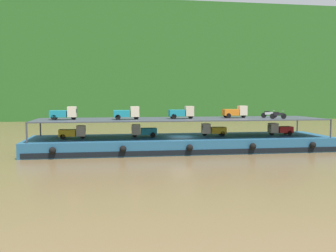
{
  "coord_description": "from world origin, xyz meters",
  "views": [
    {
      "loc": [
        -7.92,
        -40.92,
        5.92
      ],
      "look_at": [
        -1.51,
        0.0,
        2.7
      ],
      "focal_mm": 40.47,
      "sensor_mm": 36.0,
      "label": 1
    }
  ],
  "objects_px": {
    "mini_truck_lower_fore": "(280,129)",
    "mini_truck_lower_aft": "(144,131)",
    "mini_truck_lower_mid": "(213,130)",
    "mini_truck_lower_stern": "(73,132)",
    "motorcycle_upper_port": "(278,115)",
    "cargo_barge": "(181,143)",
    "mini_truck_upper_fore": "(182,112)",
    "motorcycle_upper_centre": "(269,114)",
    "mini_truck_upper_mid": "(127,113)",
    "mini_truck_upper_bow": "(235,112)",
    "mini_truck_upper_stern": "(64,113)"
  },
  "relations": [
    {
      "from": "mini_truck_lower_fore",
      "to": "mini_truck_upper_bow",
      "type": "bearing_deg",
      "value": 172.97
    },
    {
      "from": "mini_truck_lower_aft",
      "to": "mini_truck_upper_fore",
      "type": "distance_m",
      "value": 4.65
    },
    {
      "from": "mini_truck_lower_stern",
      "to": "motorcycle_upper_port",
      "type": "height_order",
      "value": "motorcycle_upper_port"
    },
    {
      "from": "mini_truck_lower_stern",
      "to": "motorcycle_upper_centre",
      "type": "height_order",
      "value": "motorcycle_upper_centre"
    },
    {
      "from": "mini_truck_lower_stern",
      "to": "motorcycle_upper_port",
      "type": "distance_m",
      "value": 22.07
    },
    {
      "from": "mini_truck_lower_stern",
      "to": "mini_truck_upper_stern",
      "type": "bearing_deg",
      "value": 164.92
    },
    {
      "from": "mini_truck_lower_aft",
      "to": "mini_truck_lower_mid",
      "type": "xyz_separation_m",
      "value": [
        7.9,
        0.11,
        0.0
      ]
    },
    {
      "from": "mini_truck_upper_mid",
      "to": "mini_truck_lower_mid",
      "type": "bearing_deg",
      "value": 5.89
    },
    {
      "from": "cargo_barge",
      "to": "motorcycle_upper_centre",
      "type": "relative_size",
      "value": 17.37
    },
    {
      "from": "mini_truck_lower_mid",
      "to": "mini_truck_upper_fore",
      "type": "relative_size",
      "value": 1.01
    },
    {
      "from": "motorcycle_upper_port",
      "to": "mini_truck_lower_mid",
      "type": "bearing_deg",
      "value": 158.07
    },
    {
      "from": "mini_truck_upper_stern",
      "to": "mini_truck_upper_mid",
      "type": "distance_m",
      "value": 6.57
    },
    {
      "from": "mini_truck_lower_fore",
      "to": "mini_truck_lower_aft",
      "type": "bearing_deg",
      "value": 179.2
    },
    {
      "from": "mini_truck_upper_mid",
      "to": "mini_truck_upper_fore",
      "type": "bearing_deg",
      "value": 4.92
    },
    {
      "from": "mini_truck_upper_fore",
      "to": "mini_truck_lower_fore",
      "type": "bearing_deg",
      "value": 0.75
    },
    {
      "from": "cargo_barge",
      "to": "mini_truck_lower_stern",
      "type": "relative_size",
      "value": 12.02
    },
    {
      "from": "mini_truck_upper_stern",
      "to": "motorcycle_upper_port",
      "type": "height_order",
      "value": "mini_truck_upper_stern"
    },
    {
      "from": "mini_truck_lower_mid",
      "to": "motorcycle_upper_port",
      "type": "relative_size",
      "value": 1.47
    },
    {
      "from": "mini_truck_upper_fore",
      "to": "motorcycle_upper_port",
      "type": "height_order",
      "value": "mini_truck_upper_fore"
    },
    {
      "from": "cargo_barge",
      "to": "mini_truck_lower_mid",
      "type": "distance_m",
      "value": 4.02
    },
    {
      "from": "mini_truck_upper_bow",
      "to": "motorcycle_upper_centre",
      "type": "xyz_separation_m",
      "value": [
        3.8,
        -0.68,
        -0.26
      ]
    },
    {
      "from": "cargo_barge",
      "to": "mini_truck_upper_mid",
      "type": "relative_size",
      "value": 12.03
    },
    {
      "from": "mini_truck_lower_stern",
      "to": "mini_truck_lower_fore",
      "type": "relative_size",
      "value": 1.0
    },
    {
      "from": "mini_truck_lower_stern",
      "to": "mini_truck_upper_fore",
      "type": "xyz_separation_m",
      "value": [
        11.69,
        0.24,
        2.0
      ]
    },
    {
      "from": "cargo_barge",
      "to": "mini_truck_lower_mid",
      "type": "height_order",
      "value": "mini_truck_lower_mid"
    },
    {
      "from": "cargo_barge",
      "to": "mini_truck_upper_stern",
      "type": "bearing_deg",
      "value": -179.62
    },
    {
      "from": "mini_truck_upper_mid",
      "to": "mini_truck_upper_fore",
      "type": "relative_size",
      "value": 1.0
    },
    {
      "from": "mini_truck_lower_stern",
      "to": "mini_truck_lower_aft",
      "type": "bearing_deg",
      "value": 4.68
    },
    {
      "from": "mini_truck_lower_aft",
      "to": "mini_truck_upper_fore",
      "type": "height_order",
      "value": "mini_truck_upper_fore"
    },
    {
      "from": "mini_truck_lower_mid",
      "to": "mini_truck_upper_bow",
      "type": "xyz_separation_m",
      "value": [
        2.68,
        0.3,
        2.0
      ]
    },
    {
      "from": "mini_truck_lower_mid",
      "to": "mini_truck_upper_mid",
      "type": "xyz_separation_m",
      "value": [
        -9.76,
        -1.01,
        2.0
      ]
    },
    {
      "from": "mini_truck_lower_stern",
      "to": "mini_truck_upper_fore",
      "type": "distance_m",
      "value": 11.86
    },
    {
      "from": "mini_truck_upper_fore",
      "to": "mini_truck_upper_bow",
      "type": "distance_m",
      "value": 6.44
    },
    {
      "from": "motorcycle_upper_port",
      "to": "mini_truck_upper_fore",
      "type": "bearing_deg",
      "value": 168.21
    },
    {
      "from": "mini_truck_upper_bow",
      "to": "motorcycle_upper_centre",
      "type": "bearing_deg",
      "value": -10.14
    },
    {
      "from": "mini_truck_upper_mid",
      "to": "motorcycle_upper_port",
      "type": "height_order",
      "value": "mini_truck_upper_mid"
    },
    {
      "from": "mini_truck_upper_stern",
      "to": "mini_truck_upper_bow",
      "type": "height_order",
      "value": "same"
    },
    {
      "from": "mini_truck_upper_stern",
      "to": "mini_truck_lower_stern",
      "type": "bearing_deg",
      "value": -15.08
    },
    {
      "from": "mini_truck_lower_stern",
      "to": "motorcycle_upper_port",
      "type": "xyz_separation_m",
      "value": [
        21.92,
        -1.89,
        1.74
      ]
    },
    {
      "from": "mini_truck_upper_mid",
      "to": "mini_truck_upper_stern",
      "type": "bearing_deg",
      "value": 175.46
    },
    {
      "from": "mini_truck_lower_aft",
      "to": "mini_truck_upper_mid",
      "type": "distance_m",
      "value": 2.87
    },
    {
      "from": "mini_truck_upper_mid",
      "to": "motorcycle_upper_port",
      "type": "xyz_separation_m",
      "value": [
        16.27,
        -1.62,
        -0.26
      ]
    },
    {
      "from": "mini_truck_lower_aft",
      "to": "motorcycle_upper_centre",
      "type": "height_order",
      "value": "motorcycle_upper_centre"
    },
    {
      "from": "mini_truck_lower_stern",
      "to": "mini_truck_lower_fore",
      "type": "bearing_deg",
      "value": 0.97
    },
    {
      "from": "mini_truck_upper_stern",
      "to": "motorcycle_upper_port",
      "type": "bearing_deg",
      "value": -5.35
    },
    {
      "from": "mini_truck_upper_fore",
      "to": "mini_truck_lower_mid",
      "type": "bearing_deg",
      "value": 7.45
    },
    {
      "from": "mini_truck_lower_mid",
      "to": "motorcycle_upper_port",
      "type": "xyz_separation_m",
      "value": [
        6.51,
        -2.62,
        1.74
      ]
    },
    {
      "from": "mini_truck_lower_aft",
      "to": "mini_truck_upper_stern",
      "type": "xyz_separation_m",
      "value": [
        -8.41,
        -0.37,
        2.0
      ]
    },
    {
      "from": "cargo_barge",
      "to": "mini_truck_lower_aft",
      "type": "bearing_deg",
      "value": 176.03
    },
    {
      "from": "motorcycle_upper_port",
      "to": "mini_truck_lower_aft",
      "type": "bearing_deg",
      "value": 170.13
    }
  ]
}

